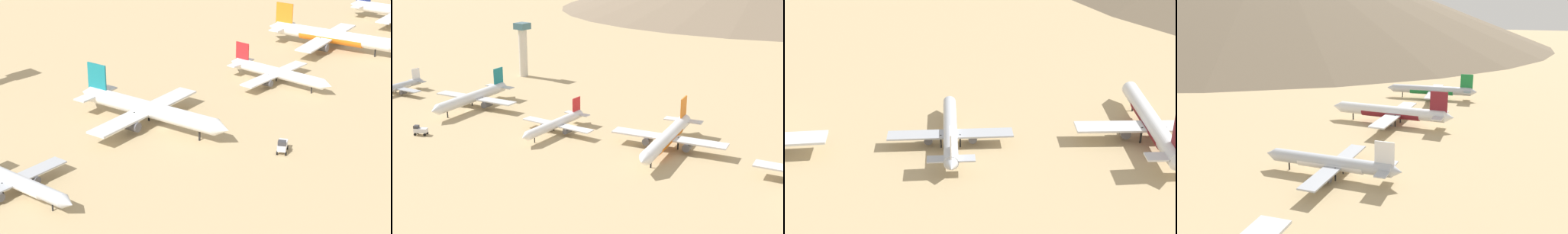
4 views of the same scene
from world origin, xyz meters
TOP-DOWN VIEW (x-y plane):
  - ground_plane at (0.00, 0.00)m, footprint 1800.00×1800.00m
  - parked_jet_2 at (4.09, -50.90)m, footprint 37.68×30.72m
  - parked_jet_3 at (-4.42, -1.20)m, footprint 52.40×42.84m
  - parked_jet_4 at (-0.63, 52.42)m, footprint 39.82×32.37m
  - parked_jet_5 at (-10.99, 97.35)m, footprint 52.86×43.35m
  - service_truck at (33.98, 11.38)m, footprint 4.90×5.69m
  - control_tower at (-65.18, -28.39)m, footprint 7.20×7.20m

SIDE VIEW (x-z plane):
  - ground_plane at x=0.00m, z-range 0.00..0.00m
  - service_truck at x=33.98m, z-range 0.13..4.03m
  - parked_jet_2 at x=4.09m, z-range -1.82..9.05m
  - parked_jet_4 at x=-0.63m, z-range -1.87..9.60m
  - parked_jet_3 at x=-4.42m, z-range -2.47..12.68m
  - parked_jet_5 at x=-10.99m, z-range -2.57..12.79m
  - control_tower at x=-65.18m, z-range 1.73..32.44m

